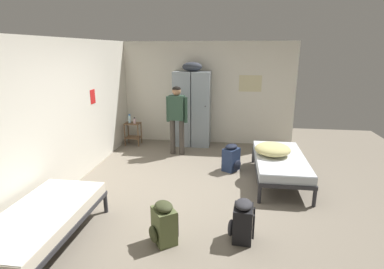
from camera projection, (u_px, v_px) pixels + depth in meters
ground_plane at (190, 192)px, 5.27m from camera, size 9.60×9.60×0.00m
room_backdrop at (139, 104)px, 6.31m from camera, size 4.37×6.06×2.56m
locker_bank at (192, 107)px, 7.64m from camera, size 0.90×0.55×2.07m
shelf_unit at (133, 132)px, 7.80m from camera, size 0.38×0.30×0.57m
bed_right at (280, 162)px, 5.63m from camera, size 0.90×1.90×0.49m
bed_left_front at (40, 220)px, 3.71m from camera, size 0.90×1.90×0.49m
bedding_heap at (273, 149)px, 5.64m from camera, size 0.65×0.67×0.21m
person_traveler at (177, 114)px, 6.94m from camera, size 0.50×0.24×1.58m
water_bottle at (130, 119)px, 7.74m from camera, size 0.07×0.07×0.22m
lotion_bottle at (135, 121)px, 7.67m from camera, size 0.06×0.06×0.16m
backpack_olive at (163, 224)px, 3.85m from camera, size 0.41×0.41×0.55m
backpack_navy at (231, 158)px, 6.16m from camera, size 0.41×0.40×0.55m
backpack_black at (242, 221)px, 3.91m from camera, size 0.35×0.34×0.55m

